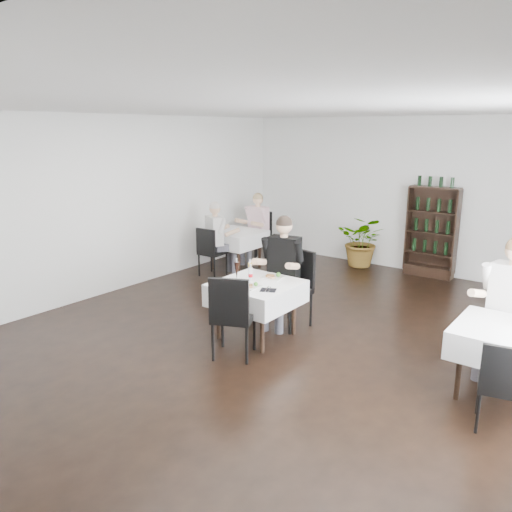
% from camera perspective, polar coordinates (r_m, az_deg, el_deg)
% --- Properties ---
extents(room_shell, '(9.00, 9.00, 9.00)m').
position_cam_1_polar(room_shell, '(6.30, 2.23, 2.82)').
color(room_shell, black).
rests_on(room_shell, ground).
extents(wine_shelf, '(0.90, 0.28, 1.75)m').
position_cam_1_polar(wine_shelf, '(10.01, 19.42, 2.50)').
color(wine_shelf, black).
rests_on(wine_shelf, ground).
extents(main_table, '(1.03, 1.03, 0.77)m').
position_cam_1_polar(main_table, '(6.69, 0.05, -4.26)').
color(main_table, black).
rests_on(main_table, ground).
extents(left_table, '(0.98, 0.98, 0.77)m').
position_cam_1_polar(left_table, '(10.03, -2.30, 2.01)').
color(left_table, black).
rests_on(left_table, ground).
extents(right_table, '(0.98, 0.98, 0.77)m').
position_cam_1_polar(right_table, '(5.83, 26.59, -8.73)').
color(right_table, black).
rests_on(right_table, ground).
extents(potted_tree, '(1.07, 0.96, 1.06)m').
position_cam_1_polar(potted_tree, '(10.44, 12.11, 1.68)').
color(potted_tree, '#235D20').
rests_on(potted_tree, ground).
extents(main_chair_far, '(0.58, 0.59, 1.09)m').
position_cam_1_polar(main_chair_far, '(7.13, 4.39, -3.10)').
color(main_chair_far, black).
rests_on(main_chair_far, ground).
extents(main_chair_near, '(0.65, 0.65, 1.07)m').
position_cam_1_polar(main_chair_near, '(6.07, -2.78, -6.39)').
color(main_chair_near, black).
rests_on(main_chair_near, ground).
extents(left_chair_far, '(0.57, 0.57, 1.06)m').
position_cam_1_polar(left_chair_far, '(10.71, 0.33, 2.74)').
color(left_chair_far, black).
rests_on(left_chair_far, ground).
extents(left_chair_near, '(0.46, 0.46, 0.95)m').
position_cam_1_polar(left_chair_near, '(9.51, -5.29, 0.80)').
color(left_chair_near, black).
rests_on(left_chair_near, ground).
extents(right_chair_near, '(0.49, 0.49, 0.90)m').
position_cam_1_polar(right_chair_near, '(5.21, 26.39, -12.75)').
color(right_chair_near, black).
rests_on(right_chair_near, ground).
extents(diner_main, '(0.64, 0.67, 1.59)m').
position_cam_1_polar(diner_main, '(7.03, 2.93, -0.80)').
color(diner_main, '#43424A').
rests_on(diner_main, ground).
extents(diner_left_far, '(0.59, 0.61, 1.48)m').
position_cam_1_polar(diner_left_far, '(10.37, -0.06, 3.79)').
color(diner_left_far, '#43424A').
rests_on(diner_left_far, ground).
extents(diner_left_near, '(0.64, 0.68, 1.43)m').
position_cam_1_polar(diner_left_near, '(9.56, -4.29, 2.67)').
color(diner_left_near, '#43424A').
rests_on(diner_left_near, ground).
extents(diner_right_far, '(0.65, 0.68, 1.61)m').
position_cam_1_polar(diner_right_far, '(6.23, 26.82, -4.27)').
color(diner_right_far, '#43424A').
rests_on(diner_right_far, ground).
extents(plate_far, '(0.29, 0.29, 0.08)m').
position_cam_1_polar(plate_far, '(6.84, 1.97, -2.39)').
color(plate_far, white).
rests_on(plate_far, main_table).
extents(plate_near, '(0.25, 0.25, 0.07)m').
position_cam_1_polar(plate_near, '(6.44, -0.58, -3.46)').
color(plate_near, white).
rests_on(plate_near, main_table).
extents(pilsner_dark, '(0.07, 0.07, 0.29)m').
position_cam_1_polar(pilsner_dark, '(6.78, -2.22, -1.65)').
color(pilsner_dark, black).
rests_on(pilsner_dark, main_table).
extents(pilsner_lager, '(0.06, 0.06, 0.27)m').
position_cam_1_polar(pilsner_lager, '(6.83, -0.69, -1.63)').
color(pilsner_lager, '#B8912F').
rests_on(pilsner_lager, main_table).
extents(coke_bottle, '(0.06, 0.06, 0.23)m').
position_cam_1_polar(coke_bottle, '(6.69, -0.63, -2.10)').
color(coke_bottle, silver).
rests_on(coke_bottle, main_table).
extents(napkin_cutlery, '(0.24, 0.22, 0.02)m').
position_cam_1_polar(napkin_cutlery, '(6.33, 1.41, -3.89)').
color(napkin_cutlery, black).
rests_on(napkin_cutlery, main_table).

